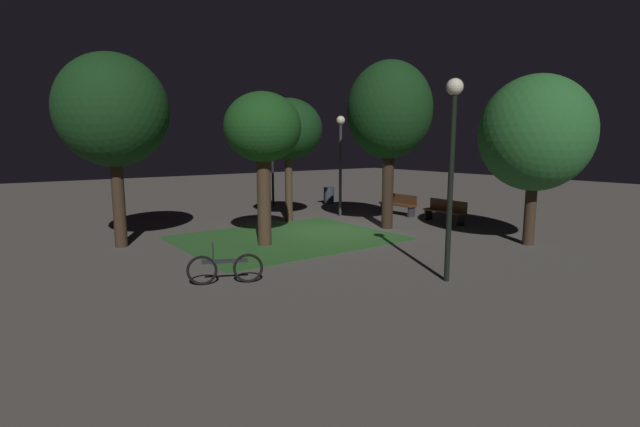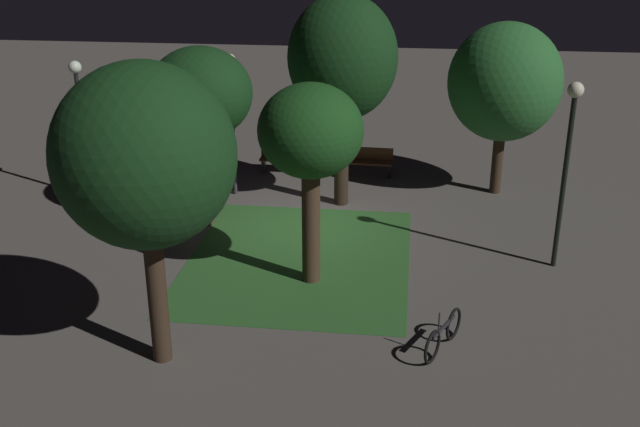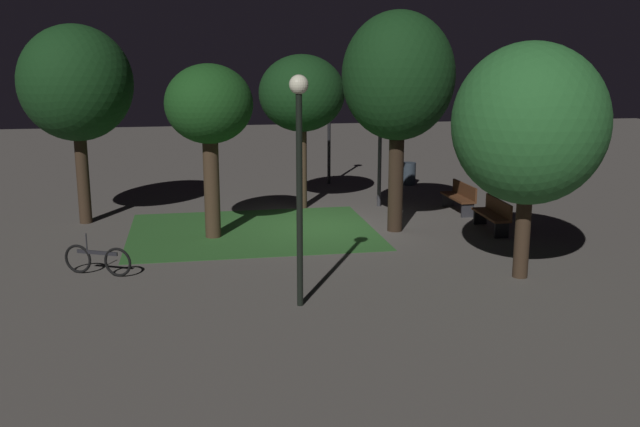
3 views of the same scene
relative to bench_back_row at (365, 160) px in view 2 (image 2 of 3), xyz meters
The scene contains 14 objects.
ground_plane 4.77m from the bench_back_row, 74.75° to the left, with size 60.00×60.00×0.00m, color #56514C.
grass_lawn 6.67m from the bench_back_row, 80.15° to the left, with size 5.32×6.70×0.01m, color #2D6028.
bench_back_row is the anchor object (origin of this frame).
bench_near_trees 2.50m from the bench_back_row, ahead, with size 1.81×0.50×0.88m.
tree_near_wall 6.86m from the bench_back_row, 50.37° to the left, with size 2.65×2.65×4.78m.
tree_right_canopy 12.12m from the bench_back_row, 74.92° to the left, with size 3.13×3.13×5.60m.
tree_left_canopy 5.07m from the bench_back_row, 164.17° to the left, with size 3.25×3.25×5.05m.
tree_back_left 8.22m from the bench_back_row, 84.85° to the left, with size 2.27×2.27×4.55m.
tree_tall_center 4.58m from the bench_back_row, 79.50° to the left, with size 3.00×3.00×5.92m.
lamp_post_plaza_east 4.97m from the bench_back_row, 31.16° to the left, with size 0.36×0.36×4.18m.
lamp_post_near_wall 8.82m from the bench_back_row, 21.12° to the left, with size 0.36×0.36×4.04m.
lamp_post_path_center 8.30m from the bench_back_row, 128.72° to the left, with size 0.36×0.36×4.42m.
trash_bin 7.26m from the bench_back_row, ahead, with size 0.53×0.53×0.83m, color #2D3842.
bicycle 10.50m from the bench_back_row, 102.14° to the left, with size 0.76×1.52×0.93m.
Camera 2 is at (-2.65, 18.10, 7.71)m, focal length 41.54 mm.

